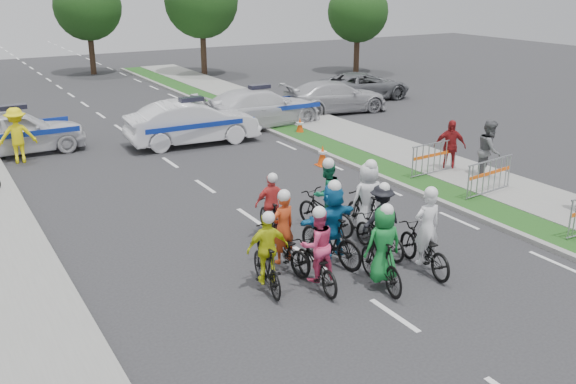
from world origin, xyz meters
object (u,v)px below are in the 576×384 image
rider_9 (271,213)px  barrier_1 (489,178)px  rider_8 (326,204)px  rider_1 (382,255)px  tree_2 (358,12)px  police_car_2 (260,108)px  civilian_suv (363,86)px  tree_4 (87,7)px  police_car_0 (16,132)px  rider_5 (332,229)px  tree_1 (201,1)px  cone_1 (300,126)px  rider_0 (425,243)px  rider_4 (380,226)px  police_car_1 (192,123)px  barrier_2 (434,160)px  marshal_hiviz (17,135)px  rider_6 (282,243)px  spectator_1 (489,150)px  civilian_sedan (335,97)px  rider_2 (316,257)px  rider_3 (267,259)px  spectator_2 (450,146)px  rider_7 (367,208)px

rider_9 → barrier_1: 6.89m
rider_8 → rider_9: size_ratio=1.18×
rider_1 → tree_2: bearing=-115.0°
police_car_2 → civilian_suv: size_ratio=1.11×
tree_4 → barrier_1: bearing=-83.0°
police_car_0 → barrier_1: size_ratio=2.36×
rider_5 → rider_8: 1.87m
civilian_suv → tree_1: tree_1 is taller
rider_9 → cone_1: 10.72m
rider_0 → rider_9: rider_0 is taller
rider_5 → civilian_suv: size_ratio=0.40×
rider_4 → police_car_0: size_ratio=0.37×
police_car_1 → barrier_2: police_car_1 is taller
police_car_1 → civilian_suv: bearing=-65.7°
rider_9 → rider_0: bearing=130.0°
marshal_hiviz → cone_1: (10.38, -1.36, -0.61)m
tree_4 → rider_5: bearing=-95.0°
rider_4 → rider_6: size_ratio=0.92×
rider_0 → police_car_1: (-0.12, 12.79, 0.17)m
rider_5 → spectator_1: rider_5 is taller
rider_0 → rider_1: size_ratio=1.07×
civilian_suv → police_car_1: bearing=112.8°
rider_6 → rider_1: bearing=117.7°
cone_1 → tree_4: (-2.97, 20.73, 3.85)m
marshal_hiviz → tree_4: bearing=-104.7°
civilian_sedan → barrier_1: size_ratio=2.50×
rider_2 → civilian_suv: 21.15m
rider_8 → civilian_suv: size_ratio=0.40×
civilian_suv → tree_4: (-9.72, 15.85, 3.49)m
rider_8 → police_car_0: bearing=-76.6°
rider_6 → tree_2: bearing=-138.3°
rider_5 → barrier_2: bearing=-161.1°
rider_8 → tree_2: 27.74m
rider_6 → cone_1: bearing=-132.3°
rider_3 → cone_1: 13.44m
rider_1 → rider_4: bearing=-116.7°
spectator_1 → tree_4: 29.40m
rider_2 → police_car_2: rider_2 is taller
rider_9 → civilian_sedan: (9.83, 11.70, 0.07)m
cone_1 → barrier_2: bearing=-84.0°
spectator_2 → barrier_2: bearing=-137.6°
rider_9 → rider_8: bearing=175.1°
rider_3 → rider_7: (3.39, 1.18, 0.11)m
rider_8 → police_car_2: (4.05, 11.16, 0.09)m
rider_4 → rider_9: rider_4 is taller
police_car_1 → barrier_2: size_ratio=2.47×
rider_4 → civilian_suv: bearing=-126.6°
rider_4 → barrier_2: (5.20, 3.88, -0.13)m
rider_7 → police_car_1: 10.71m
police_car_1 → marshal_hiviz: (-6.10, 0.60, 0.14)m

